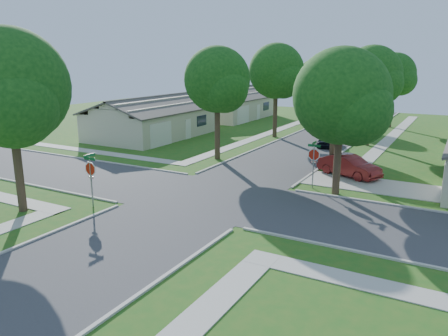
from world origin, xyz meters
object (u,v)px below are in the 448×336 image
tree_e_mid (372,78)px  car_curb_west (320,120)px  tree_e_far (394,76)px  tree_ne_corner (342,101)px  car_driveway (349,166)px  tree_w_far (316,79)px  car_curb_east (327,139)px  stop_sign_sw (91,171)px  tree_sw_corner (10,93)px  stop_sign_ne (314,157)px  tree_e_near (337,93)px  house_nw_near (153,122)px  tree_w_mid (277,74)px  house_nw_far (230,107)px  tree_w_near (218,83)px

tree_e_mid → car_curb_west: 14.52m
tree_e_far → car_curb_west: tree_e_far is taller
tree_e_mid → tree_ne_corner: tree_e_mid is taller
car_driveway → car_curb_west: bearing=45.2°
car_driveway → tree_e_mid: bearing=29.2°
tree_w_far → car_curb_east: tree_w_far is taller
tree_w_far → car_curb_west: size_ratio=1.91×
tree_e_far → car_curb_east: size_ratio=2.33×
stop_sign_sw → tree_ne_corner: size_ratio=0.34×
tree_ne_corner → tree_e_mid: bearing=95.4°
tree_sw_corner → tree_e_far: bearing=73.4°
stop_sign_ne → car_curb_east: (-3.10, 13.92, -1.39)m
tree_e_near → tree_e_far: 25.00m
tree_ne_corner → car_curb_east: size_ratio=2.31×
tree_e_mid → house_nw_near: size_ratio=0.68×
stop_sign_ne → tree_ne_corner: tree_ne_corner is taller
stop_sign_ne → tree_w_mid: 19.31m
tree_w_mid → house_nw_near: size_ratio=0.70×
stop_sign_ne → house_nw_far: bearing=127.2°
tree_w_far → car_curb_west: tree_w_far is taller
tree_e_near → tree_w_near: (-9.40, 0.00, 0.47)m
tree_e_mid → tree_e_far: size_ratio=1.06×
tree_w_mid → house_nw_far: 16.56m
house_nw_near → car_driveway: (21.99, -6.30, -0.78)m
tree_e_mid → house_nw_far: bearing=152.1°
stop_sign_ne → tree_w_far: size_ratio=0.37×
tree_e_near → tree_w_far: tree_e_near is taller
car_driveway → car_curb_east: bearing=47.4°
stop_sign_sw → tree_e_near: size_ratio=0.36×
tree_e_near → tree_w_near: tree_w_near is taller
stop_sign_ne → car_curb_west: stop_sign_ne is taller
tree_e_near → tree_w_far: size_ratio=1.03×
tree_w_mid → tree_ne_corner: tree_w_mid is taller
tree_w_far → car_driveway: bearing=-67.2°
car_driveway → house_nw_far: bearing=66.8°
tree_e_near → tree_w_far: 26.71m
tree_w_near → tree_ne_corner: 12.02m
tree_sw_corner → house_nw_near: bearing=111.3°
tree_w_near → tree_w_far: bearing=90.0°
stop_sign_ne → tree_e_far: tree_e_far is taller
tree_e_mid → house_nw_far: tree_e_mid is taller
tree_e_far → car_driveway: bearing=-87.2°
tree_sw_corner → house_nw_near: 24.07m
tree_e_far → car_driveway: size_ratio=1.95×
stop_sign_ne → tree_w_far: tree_w_far is taller
tree_w_near → tree_sw_corner: tree_sw_corner is taller
tree_e_mid → car_curb_west: tree_e_mid is taller
stop_sign_ne → car_driveway: 4.40m
tree_w_near → stop_sign_ne: bearing=-24.7°
tree_ne_corner → house_nw_near: (-22.35, 10.79, -4.08)m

